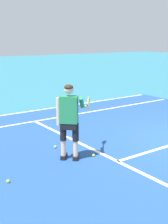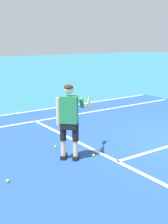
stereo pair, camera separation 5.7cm
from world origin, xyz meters
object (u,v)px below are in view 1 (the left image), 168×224
object	(u,v)px
tennis_ball_near_feet	(8,181)
tennis_player	(70,117)
tennis_ball_mid_court	(55,147)
tennis_ball_by_baseline	(94,155)

from	to	relation	value
tennis_ball_near_feet	tennis_player	bearing A→B (deg)	100.96
tennis_player	tennis_ball_mid_court	world-z (taller)	tennis_player
tennis_player	tennis_ball_by_baseline	world-z (taller)	tennis_player
tennis_ball_mid_court	tennis_ball_near_feet	bearing A→B (deg)	-56.37
tennis_player	tennis_ball_mid_court	xyz separation A→B (m)	(-0.80, 0.07, -0.96)
tennis_player	tennis_ball_by_baseline	bearing A→B (deg)	68.07
tennis_ball_mid_court	tennis_player	bearing A→B (deg)	-5.07
tennis_ball_by_baseline	tennis_ball_mid_court	distance (m)	1.10
tennis_player	tennis_ball_by_baseline	size ratio (longest dim) A/B	25.95
tennis_ball_by_baseline	tennis_ball_mid_court	xyz separation A→B (m)	(-1.01, -0.44, 0.00)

